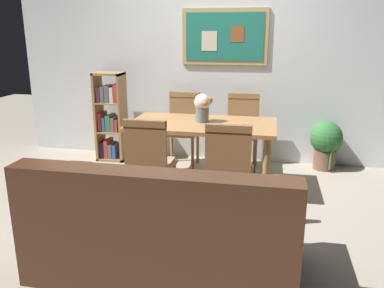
% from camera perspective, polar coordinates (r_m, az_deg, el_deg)
% --- Properties ---
extents(ground_plane, '(12.00, 12.00, 0.00)m').
position_cam_1_polar(ground_plane, '(3.86, -0.45, -9.29)').
color(ground_plane, gray).
extents(wall_back_with_painting, '(5.20, 0.14, 2.60)m').
position_cam_1_polar(wall_back_with_painting, '(5.15, 3.42, 12.12)').
color(wall_back_with_painting, silver).
rests_on(wall_back_with_painting, ground_plane).
extents(dining_table, '(1.51, 0.82, 0.72)m').
position_cam_1_polar(dining_table, '(4.18, 1.50, 1.78)').
color(dining_table, '#9E7042').
rests_on(dining_table, ground_plane).
extents(dining_chair_far_right, '(0.40, 0.41, 0.91)m').
position_cam_1_polar(dining_chair_far_right, '(4.88, 7.18, 2.67)').
color(dining_chair_far_right, '#9E7042').
rests_on(dining_chair_far_right, ground_plane).
extents(dining_chair_near_left, '(0.40, 0.41, 0.91)m').
position_cam_1_polar(dining_chair_near_left, '(3.62, -6.13, -2.03)').
color(dining_chair_near_left, '#9E7042').
rests_on(dining_chair_near_left, ground_plane).
extents(dining_chair_near_right, '(0.40, 0.41, 0.91)m').
position_cam_1_polar(dining_chair_near_right, '(3.44, 5.29, -2.95)').
color(dining_chair_near_right, '#9E7042').
rests_on(dining_chair_near_right, ground_plane).
extents(dining_chair_far_left, '(0.40, 0.41, 0.91)m').
position_cam_1_polar(dining_chair_far_left, '(4.94, -1.30, 2.98)').
color(dining_chair_far_left, '#9E7042').
rests_on(dining_chair_far_left, ground_plane).
extents(leather_couch, '(1.80, 0.84, 0.84)m').
position_cam_1_polar(leather_couch, '(2.83, -4.27, -12.37)').
color(leather_couch, '#472819').
rests_on(leather_couch, ground_plane).
extents(bookshelf, '(0.36, 0.28, 1.14)m').
position_cam_1_polar(bookshelf, '(5.27, -11.54, 3.64)').
color(bookshelf, '#9E7042').
rests_on(bookshelf, ground_plane).
extents(potted_ivy, '(0.39, 0.39, 0.59)m').
position_cam_1_polar(potted_ivy, '(5.10, 18.55, 0.20)').
color(potted_ivy, brown).
rests_on(potted_ivy, ground_plane).
extents(flower_vase, '(0.19, 0.18, 0.29)m').
position_cam_1_polar(flower_vase, '(4.16, 1.53, 5.42)').
color(flower_vase, slate).
rests_on(flower_vase, dining_table).
extents(tv_remote, '(0.06, 0.16, 0.02)m').
position_cam_1_polar(tv_remote, '(3.95, 7.25, 2.43)').
color(tv_remote, black).
rests_on(tv_remote, dining_table).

